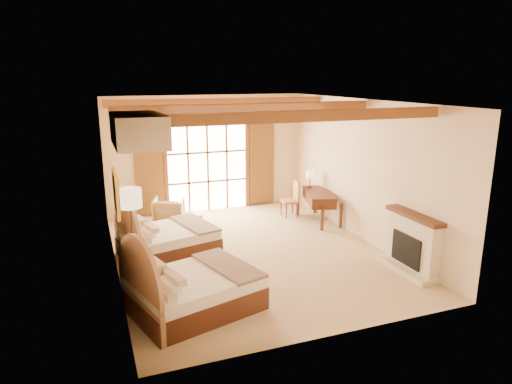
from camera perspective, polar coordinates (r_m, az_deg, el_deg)
name	(u,v)px	position (r m, az deg, el deg)	size (l,w,h in m)	color
floor	(250,252)	(9.93, -0.78, -7.52)	(7.00, 7.00, 0.00)	tan
wall_back	(207,154)	(12.74, -6.16, 4.77)	(5.50, 5.50, 0.00)	beige
wall_left	(111,191)	(8.94, -17.65, 0.08)	(7.00, 7.00, 0.00)	beige
wall_right	(363,171)	(10.68, 13.22, 2.63)	(7.00, 7.00, 0.00)	beige
ceiling	(249,101)	(9.23, -0.85, 11.25)	(7.00, 7.00, 0.00)	#B77039
ceiling_beams	(249,108)	(9.24, -0.85, 10.51)	(5.39, 4.60, 0.18)	brown
french_doors	(208,167)	(12.75, -6.05, 3.18)	(3.95, 0.08, 2.60)	white
fireplace	(411,246)	(9.34, 18.85, -6.40)	(0.46, 1.40, 1.16)	beige
painting	(116,193)	(8.17, -17.09, -0.08)	(0.06, 0.95, 0.75)	gold
canopy_valance	(138,130)	(6.76, -14.52, 7.56)	(0.70, 1.40, 0.45)	beige
bed_near	(186,288)	(7.56, -8.78, -11.82)	(2.32, 1.94, 1.27)	#472211
bed_far	(162,239)	(9.85, -11.70, -5.72)	(2.18, 1.81, 1.23)	#472211
nightstand	(137,267)	(8.80, -14.68, -9.07)	(0.45, 0.45, 0.54)	#472211
floor_lamp	(130,205)	(7.99, -15.43, -1.53)	(0.39, 0.39, 1.86)	#362917
armchair	(169,211)	(11.81, -10.84, -2.41)	(0.74, 0.77, 0.70)	#A5824E
ottoman	(192,220)	(11.60, -7.99, -3.48)	(0.49, 0.49, 0.35)	tan
desk	(318,205)	(11.96, 7.81, -1.68)	(1.04, 1.60, 0.80)	#472211
desk_chair	(290,205)	(12.34, 4.31, -1.69)	(0.47, 0.47, 0.96)	olive
desk_lamp	(310,175)	(12.25, 6.77, 2.11)	(0.22, 0.22, 0.44)	#362917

